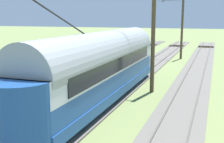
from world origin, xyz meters
The scene contains 8 objects.
ground_plane centered at (0.00, 0.00, 0.00)m, with size 220.00×220.00×0.00m, color olive.
track_streetcar_siding centered at (-4.94, -0.31, 0.05)m, with size 2.80×80.00×0.18m.
track_adjacent_siding centered at (0.00, -0.31, 0.05)m, with size 2.80×80.00×0.18m.
track_third_siding centered at (4.94, -0.31, 0.05)m, with size 2.80×80.00×0.18m.
vintage_streetcar centered at (0.00, 4.86, 2.27)m, with size 2.65×18.35×5.81m.
catenary_pole_foreground centered at (-2.43, -15.56, 3.95)m, with size 2.72×0.28×7.58m.
catenary_pole_mid_near centered at (-2.43, 1.64, 3.95)m, with size 2.72×0.28×7.58m.
track_end_bumper centered at (4.94, -11.09, 0.40)m, with size 1.80×0.60×0.80m, color #B2A519.
Camera 1 is at (-6.54, 21.18, 5.20)m, focal length 46.69 mm.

